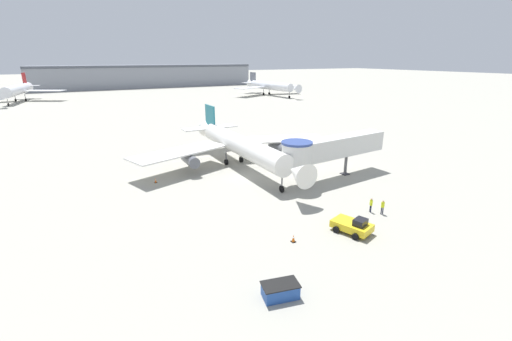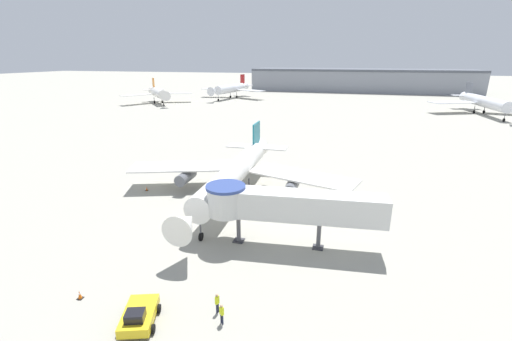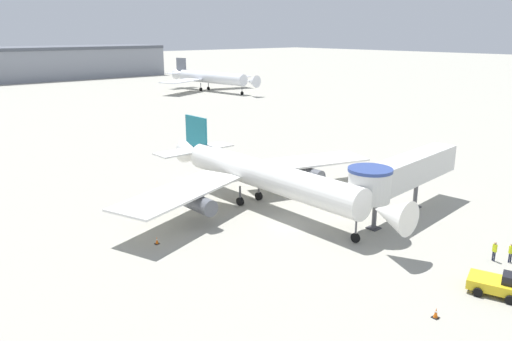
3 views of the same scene
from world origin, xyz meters
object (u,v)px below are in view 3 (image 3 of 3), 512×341
at_px(traffic_cone_apron_front, 436,313).
at_px(ground_crew_wing_walker, 511,251).
at_px(traffic_cone_port_wing, 157,241).
at_px(traffic_cone_starboard_wing, 356,184).
at_px(ground_crew_marshaller, 495,250).
at_px(main_airplane, 262,175).
at_px(pushback_tug_yellow, 498,284).
at_px(background_jet_gray_tail, 210,77).
at_px(jet_bridge, 400,174).

relative_size(traffic_cone_apron_front, ground_crew_wing_walker, 0.44).
relative_size(traffic_cone_port_wing, traffic_cone_starboard_wing, 0.78).
bearing_deg(ground_crew_marshaller, traffic_cone_apron_front, 114.63).
height_order(main_airplane, traffic_cone_starboard_wing, main_airplane).
height_order(pushback_tug_yellow, ground_crew_wing_walker, pushback_tug_yellow).
height_order(ground_crew_marshaller, background_jet_gray_tail, background_jet_gray_tail).
height_order(traffic_cone_port_wing, background_jet_gray_tail, background_jet_gray_tail).
bearing_deg(pushback_tug_yellow, ground_crew_wing_walker, -3.64).
bearing_deg(traffic_cone_starboard_wing, traffic_cone_port_wing, 178.32).
relative_size(main_airplane, traffic_cone_starboard_wing, 40.38).
bearing_deg(traffic_cone_port_wing, traffic_cone_apron_front, -70.40).
relative_size(traffic_cone_starboard_wing, ground_crew_wing_walker, 0.50).
distance_m(traffic_cone_apron_front, traffic_cone_starboard_wing, 28.85).
height_order(traffic_cone_starboard_wing, ground_crew_wing_walker, ground_crew_wing_walker).
bearing_deg(ground_crew_marshaller, pushback_tug_yellow, 134.50).
relative_size(jet_bridge, traffic_cone_apron_front, 24.75).
distance_m(main_airplane, ground_crew_wing_walker, 24.31).
relative_size(pushback_tug_yellow, traffic_cone_starboard_wing, 5.13).
height_order(traffic_cone_starboard_wing, background_jet_gray_tail, background_jet_gray_tail).
xyz_separation_m(pushback_tug_yellow, ground_crew_marshaller, (5.11, 2.61, 0.24)).
height_order(jet_bridge, traffic_cone_apron_front, jet_bridge).
xyz_separation_m(traffic_cone_starboard_wing, background_jet_gray_tail, (45.24, 94.03, 3.94)).
height_order(traffic_cone_port_wing, ground_crew_marshaller, ground_crew_marshaller).
relative_size(pushback_tug_yellow, traffic_cone_port_wing, 6.57).
relative_size(main_airplane, ground_crew_marshaller, 19.90).
bearing_deg(main_airplane, ground_crew_wing_walker, -75.03).
relative_size(ground_crew_marshaller, background_jet_gray_tail, 0.05).
xyz_separation_m(main_airplane, ground_crew_wing_walker, (6.68, -23.23, -2.61)).
bearing_deg(traffic_cone_port_wing, background_jet_gray_tail, 52.24).
bearing_deg(background_jet_gray_tail, pushback_tug_yellow, -122.27).
bearing_deg(pushback_tug_yellow, traffic_cone_port_wing, 102.07).
height_order(main_airplane, background_jet_gray_tail, background_jet_gray_tail).
distance_m(jet_bridge, background_jet_gray_tail, 114.73).
relative_size(traffic_cone_port_wing, ground_crew_wing_walker, 0.39).
distance_m(traffic_cone_starboard_wing, ground_crew_marshaller, 21.67).
bearing_deg(traffic_cone_port_wing, jet_bridge, -24.25).
height_order(pushback_tug_yellow, traffic_cone_starboard_wing, pushback_tug_yellow).
xyz_separation_m(ground_crew_marshaller, background_jet_gray_tail, (52.82, 114.32, 3.36)).
bearing_deg(main_airplane, ground_crew_marshaller, -76.11).
relative_size(traffic_cone_starboard_wing, ground_crew_marshaller, 0.49).
bearing_deg(pushback_tug_yellow, jet_bridge, 41.58).
relative_size(jet_bridge, background_jet_gray_tail, 0.48).
relative_size(jet_bridge, traffic_cone_port_wing, 27.73).
height_order(main_airplane, pushback_tug_yellow, main_airplane).
bearing_deg(ground_crew_marshaller, background_jet_gray_tail, -7.38).
xyz_separation_m(traffic_cone_starboard_wing, ground_crew_wing_walker, (-6.85, -21.29, 0.57)).
relative_size(ground_crew_marshaller, ground_crew_wing_walker, 1.01).
bearing_deg(traffic_cone_apron_front, traffic_cone_starboard_wing, 48.88).
bearing_deg(background_jet_gray_tail, ground_crew_wing_walker, -120.23).
relative_size(main_airplane, ground_crew_wing_walker, 20.09).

